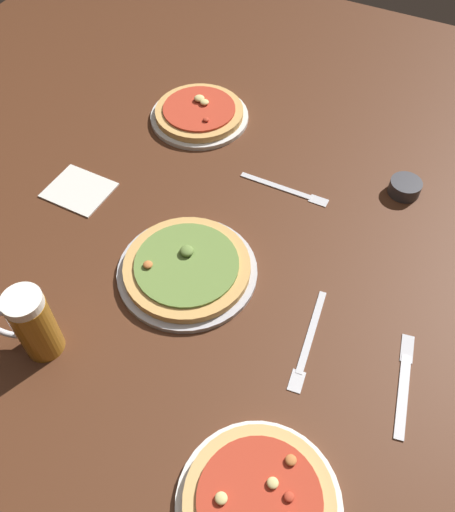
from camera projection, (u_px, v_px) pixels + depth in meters
ground_plane at (227, 266)px, 1.17m from camera, size 2.40×2.40×0.03m
pizza_plate_near at (187, 268)px, 1.13m from camera, size 0.30×0.30×0.05m
pizza_plate_far at (199, 114)px, 1.45m from camera, size 0.26×0.26×0.05m
pizza_plate_side at (259, 502)px, 0.85m from camera, size 0.27×0.27×0.05m
beer_mug_dark at (32, 324)px, 0.97m from camera, size 0.13×0.08×0.16m
ramekin_sauce at (405, 187)px, 1.27m from camera, size 0.07×0.07×0.03m
napkin_folded at (79, 190)px, 1.29m from camera, size 0.15×0.13×0.01m
fork_left at (308, 341)px, 1.04m from camera, size 0.05×0.23×0.01m
fork_spare at (287, 189)px, 1.29m from camera, size 0.22×0.03×0.01m
knife_spare at (404, 383)px, 0.98m from camera, size 0.06×0.21×0.01m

